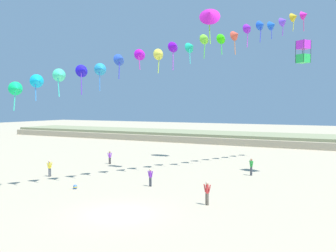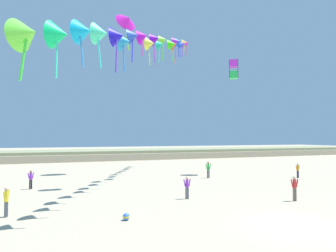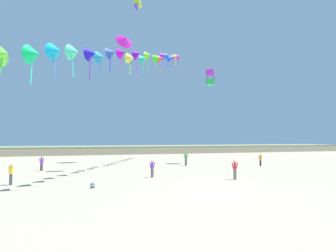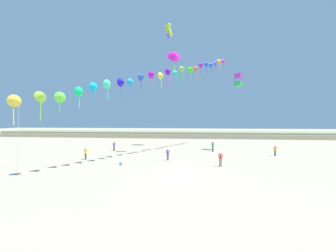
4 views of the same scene
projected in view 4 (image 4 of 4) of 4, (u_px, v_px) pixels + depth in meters
name	position (u px, v px, depth m)	size (l,w,h in m)	color
ground_plane	(181.00, 175.00, 21.61)	(240.00, 240.00, 0.00)	tan
dune_ridge	(191.00, 134.00, 69.48)	(120.00, 13.21, 1.73)	tan
person_near_left	(220.00, 158.00, 25.49)	(0.59, 0.23, 1.67)	#726656
person_near_right	(213.00, 146.00, 37.41)	(0.52, 0.43, 1.70)	#474C56
person_mid_center	(168.00, 154.00, 29.43)	(0.54, 0.21, 1.55)	#474C56
person_far_left	(114.00, 146.00, 38.75)	(0.51, 0.33, 1.54)	black
person_far_right	(86.00, 153.00, 29.96)	(0.29, 0.55, 1.60)	#474C56
person_far_center	(275.00, 150.00, 33.11)	(0.52, 0.20, 1.49)	#282D4C
kite_banner_string	(166.00, 73.00, 34.12)	(23.13, 34.35, 18.89)	yellow
large_kite_low_lead	(239.00, 80.00, 38.42)	(1.39, 1.39, 2.15)	green
large_kite_mid_trail	(169.00, 30.00, 34.61)	(1.44, 1.12, 2.37)	#98C92C
large_kite_high_solo	(174.00, 55.00, 44.63)	(3.12, 2.76, 5.00)	#E01DBD
beach_ball	(121.00, 163.00, 26.41)	(0.36, 0.36, 0.36)	blue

